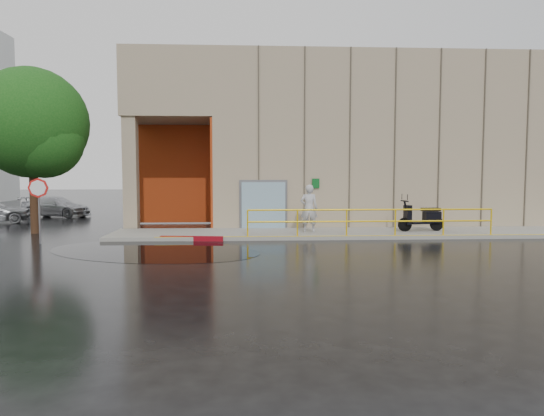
{
  "coord_description": "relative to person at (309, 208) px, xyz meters",
  "views": [
    {
      "loc": [
        -0.56,
        -15.17,
        2.58
      ],
      "look_at": [
        0.42,
        3.0,
        1.24
      ],
      "focal_mm": 32.0,
      "sensor_mm": 36.0,
      "label": 1
    }
  ],
  "objects": [
    {
      "name": "ground",
      "position": [
        -1.99,
        -4.3,
        -1.12
      ],
      "size": [
        120.0,
        120.0,
        0.0
      ],
      "primitive_type": "plane",
      "color": "black",
      "rests_on": "ground"
    },
    {
      "name": "sidewalk",
      "position": [
        2.01,
        0.2,
        -1.05
      ],
      "size": [
        20.0,
        3.0,
        0.15
      ],
      "primitive_type": "cube",
      "color": "gray",
      "rests_on": "ground"
    },
    {
      "name": "building",
      "position": [
        3.11,
        6.68,
        3.08
      ],
      "size": [
        20.0,
        10.17,
        8.0
      ],
      "color": "gray",
      "rests_on": "ground"
    },
    {
      "name": "guardrail",
      "position": [
        2.26,
        -1.15,
        -0.44
      ],
      "size": [
        9.56,
        0.06,
        1.03
      ],
      "color": "#E7B90C",
      "rests_on": "sidewalk"
    },
    {
      "name": "person",
      "position": [
        0.0,
        0.0,
        0.0
      ],
      "size": [
        0.78,
        0.58,
        1.94
      ],
      "primitive_type": "imported",
      "rotation": [
        0.0,
        0.0,
        2.97
      ],
      "color": "#B4B5BA",
      "rests_on": "sidewalk"
    },
    {
      "name": "scooter",
      "position": [
        4.72,
        0.15,
        -0.09
      ],
      "size": [
        2.03,
        0.89,
        1.54
      ],
      "rotation": [
        0.0,
        0.0,
        0.13
      ],
      "color": "black",
      "rests_on": "sidewalk"
    },
    {
      "name": "stop_sign",
      "position": [
        -10.01,
        -1.66,
        0.63
      ],
      "size": [
        0.72,
        0.11,
        2.38
      ],
      "rotation": [
        0.0,
        0.0,
        -0.32
      ],
      "color": "slate",
      "rests_on": "ground"
    },
    {
      "name": "red_curb",
      "position": [
        -4.61,
        -1.2,
        -1.03
      ],
      "size": [
        2.4,
        0.47,
        0.18
      ],
      "primitive_type": "cube",
      "rotation": [
        0.0,
        0.0,
        -0.12
      ],
      "color": "maroon",
      "rests_on": "ground"
    },
    {
      "name": "puddle",
      "position": [
        -5.62,
        -3.43,
        -1.12
      ],
      "size": [
        8.39,
        6.72,
        0.01
      ],
      "primitive_type": "cube",
      "rotation": [
        0.0,
        0.0,
        -0.35
      ],
      "color": "black",
      "rests_on": "ground"
    },
    {
      "name": "car_c",
      "position": [
        -13.6,
        9.28,
        -0.53
      ],
      "size": [
        4.33,
        2.65,
        1.17
      ],
      "primitive_type": "imported",
      "rotation": [
        0.0,
        0.0,
        1.3
      ],
      "color": "#B2B4BA",
      "rests_on": "ground"
    },
    {
      "name": "tree_near",
      "position": [
        -11.35,
        1.41,
        3.34
      ],
      "size": [
        4.61,
        4.61,
        6.95
      ],
      "rotation": [
        0.0,
        0.0,
        0.22
      ],
      "color": "black",
      "rests_on": "ground"
    }
  ]
}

